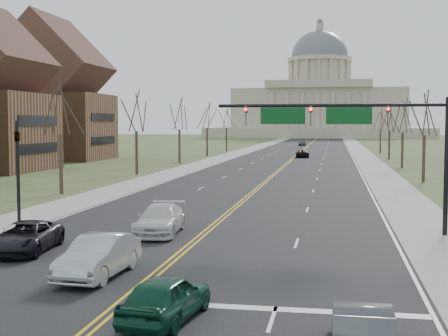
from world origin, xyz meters
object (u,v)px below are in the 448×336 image
at_px(signal_left, 18,160).
at_px(car_sb_outer_lead, 25,237).
at_px(car_sb_inner_second, 160,220).
at_px(car_nb_outer_lead, 362,329).
at_px(car_far_nb, 302,153).
at_px(signal_mast, 348,125).
at_px(car_nb_inner_lead, 166,297).
at_px(car_sb_inner_lead, 99,256).
at_px(car_far_sb, 302,143).

bearing_deg(signal_left, car_sb_outer_lead, -59.97).
bearing_deg(car_sb_inner_second, car_nb_outer_lead, -62.61).
height_order(car_sb_outer_lead, car_sb_inner_second, car_sb_inner_second).
distance_m(car_sb_inner_second, car_far_nb, 75.94).
xyz_separation_m(signal_mast, car_sb_outer_lead, (-14.46, -7.76, -5.06)).
relative_size(car_sb_outer_lead, car_sb_inner_second, 0.94).
height_order(signal_mast, signal_left, signal_mast).
xyz_separation_m(car_nb_inner_lead, car_far_nb, (-0.59, 89.87, -0.04)).
bearing_deg(car_nb_outer_lead, car_far_nb, -86.83).
relative_size(car_nb_inner_lead, car_nb_outer_lead, 0.99).
height_order(car_sb_inner_lead, car_far_sb, car_sb_inner_lead).
relative_size(car_nb_inner_lead, car_far_sb, 1.07).
bearing_deg(car_far_sb, car_nb_inner_lead, -82.27).
height_order(signal_mast, car_nb_outer_lead, signal_mast).
xyz_separation_m(car_nb_inner_lead, car_sb_inner_lead, (-3.94, 4.70, 0.09)).
xyz_separation_m(car_nb_inner_lead, car_nb_outer_lead, (5.58, -1.83, -0.02)).
xyz_separation_m(car_nb_outer_lead, car_sb_inner_second, (-9.76, 15.84, 0.07)).
relative_size(car_nb_outer_lead, car_far_sb, 1.08).
relative_size(signal_mast, car_nb_inner_lead, 2.93).
distance_m(car_nb_outer_lead, car_sb_inner_lead, 11.54).
bearing_deg(car_sb_inner_second, car_far_sb, 85.39).
distance_m(signal_mast, car_far_nb, 74.07).
height_order(car_nb_outer_lead, car_sb_outer_lead, car_nb_outer_lead).
relative_size(car_sb_inner_lead, car_far_nb, 1.01).
distance_m(car_sb_outer_lead, car_sb_inner_second, 7.30).
distance_m(car_sb_outer_lead, car_far_nb, 81.83).
relative_size(car_nb_inner_lead, car_sb_outer_lead, 0.84).
bearing_deg(car_sb_inner_lead, car_nb_outer_lead, -31.44).
height_order(car_sb_inner_second, car_far_nb, car_sb_inner_second).
height_order(signal_mast, car_sb_inner_second, signal_mast).
bearing_deg(signal_left, car_sb_inner_lead, -50.55).
bearing_deg(car_sb_inner_second, car_sb_outer_lead, -134.83).
bearing_deg(signal_left, car_sb_inner_second, -13.51).
relative_size(signal_left, car_far_sb, 1.54).
height_order(car_sb_outer_lead, car_far_sb, car_sb_outer_lead).
relative_size(car_nb_inner_lead, car_far_nb, 0.87).
distance_m(signal_mast, car_sb_inner_lead, 15.71).
height_order(signal_mast, car_far_nb, signal_mast).
bearing_deg(signal_mast, car_sb_inner_second, -167.14).
distance_m(car_sb_inner_lead, car_far_sb, 139.26).
xyz_separation_m(signal_left, car_sb_inner_lead, (9.48, -11.53, -2.91)).
xyz_separation_m(signal_mast, car_sb_inner_second, (-9.71, -2.22, -4.99)).
height_order(car_nb_inner_lead, car_sb_inner_lead, car_sb_inner_lead).
distance_m(signal_left, car_far_sb, 128.16).
bearing_deg(car_far_sb, car_sb_inner_second, -83.97).
bearing_deg(signal_mast, signal_left, 180.00).
bearing_deg(car_far_sb, signal_left, -88.11).
bearing_deg(signal_left, signal_mast, -0.00).
height_order(signal_mast, car_far_sb, signal_mast).
relative_size(signal_left, car_far_nb, 1.26).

